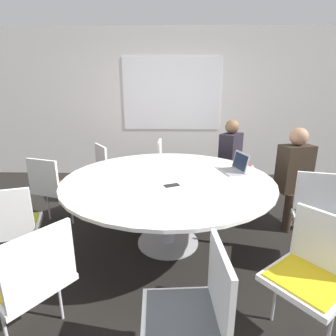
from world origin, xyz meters
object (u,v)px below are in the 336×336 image
object	(u,v)px
person_1	(231,154)
laptop	(236,167)
cell_phone	(172,185)
chair_9	(320,212)
chair_4	(53,185)
chair_5	(10,223)
chair_1	(232,162)
chair_3	(110,167)
chair_2	(168,162)
chair_6	(33,276)
chair_0	(305,183)
person_0	(295,171)
chair_8	(312,268)
chair_7	(194,309)

from	to	relation	value
person_1	laptop	world-z (taller)	person_1
laptop	cell_phone	world-z (taller)	laptop
chair_9	cell_phone	bearing A→B (deg)	12.25
chair_4	chair_5	xyz separation A→B (m)	(0.06, -0.95, 0.00)
chair_1	chair_5	world-z (taller)	same
chair_3	chair_2	bearing A→B (deg)	74.65
chair_4	laptop	bearing A→B (deg)	13.09
chair_4	chair_6	bearing A→B (deg)	-51.35
laptop	chair_3	bearing A→B (deg)	-135.84
chair_0	cell_phone	xyz separation A→B (m)	(-1.63, -0.78, 0.24)
chair_5	person_0	distance (m)	2.97
chair_9	chair_0	bearing A→B (deg)	-92.73
chair_8	chair_2	bearing A→B (deg)	-16.96
laptop	chair_4	bearing A→B (deg)	-110.35
chair_3	person_1	size ratio (longest dim) A/B	0.71
chair_1	cell_phone	distance (m)	1.96
chair_3	person_1	distance (m)	1.80
chair_5	cell_phone	xyz separation A→B (m)	(1.39, 0.32, 0.24)
chair_2	person_1	distance (m)	0.99
chair_7	chair_6	bearing A→B (deg)	72.51
chair_3	person_0	size ratio (longest dim) A/B	0.71
chair_6	cell_phone	xyz separation A→B (m)	(0.84, 0.97, 0.24)
chair_1	chair_2	xyz separation A→B (m)	(-1.01, -0.01, 0.00)
chair_9	person_0	bearing A→B (deg)	-79.10
laptop	cell_phone	bearing A→B (deg)	-72.51
chair_1	chair_3	xyz separation A→B (m)	(-1.86, -0.31, 0.00)
chair_4	chair_7	size ratio (longest dim) A/B	1.00
chair_2	chair_3	xyz separation A→B (m)	(-0.85, -0.30, 0.00)
chair_4	laptop	xyz separation A→B (m)	(2.14, -0.18, 0.29)
chair_0	person_0	xyz separation A→B (m)	(-0.21, -0.14, 0.19)
chair_2	chair_9	distance (m)	2.28
chair_7	laptop	bearing A→B (deg)	-22.89
chair_7	chair_9	size ratio (longest dim) A/B	1.00
chair_4	cell_phone	xyz separation A→B (m)	(1.45, -0.63, 0.24)
chair_5	person_1	xyz separation A→B (m)	(2.24, 1.79, 0.19)
chair_4	chair_0	bearing A→B (deg)	20.74
chair_2	person_1	xyz separation A→B (m)	(0.94, -0.24, 0.19)
chair_9	chair_3	bearing A→B (deg)	-17.86
chair_4	person_1	size ratio (longest dim) A/B	0.71
person_0	chair_9	bearing A→B (deg)	71.49
chair_3	person_0	distance (m)	2.48
chair_6	chair_7	size ratio (longest dim) A/B	1.00
chair_1	person_1	world-z (taller)	person_1
chair_0	person_1	distance (m)	1.05
chair_5	chair_6	distance (m)	0.85
person_0	cell_phone	distance (m)	1.56
chair_0	chair_5	xyz separation A→B (m)	(-3.02, -1.10, 0.00)
chair_4	chair_6	xyz separation A→B (m)	(0.60, -1.60, 0.00)
laptop	cell_phone	xyz separation A→B (m)	(-0.69, -0.45, -0.05)
chair_0	chair_9	world-z (taller)	same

